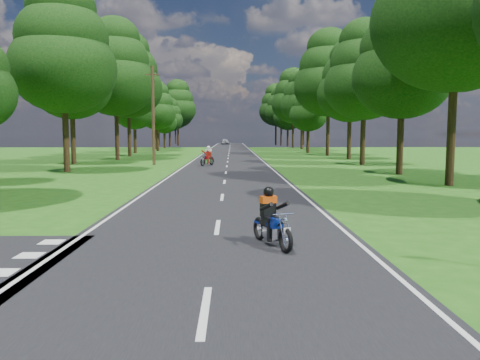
{
  "coord_description": "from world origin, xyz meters",
  "views": [
    {
      "loc": [
        0.39,
        -10.43,
        2.52
      ],
      "look_at": [
        0.64,
        4.0,
        1.1
      ],
      "focal_mm": 35.0,
      "sensor_mm": 36.0,
      "label": 1
    }
  ],
  "objects": [
    {
      "name": "telegraph_pole",
      "position": [
        -6.0,
        28.0,
        4.07
      ],
      "size": [
        1.2,
        0.26,
        8.0
      ],
      "color": "#382616",
      "rests_on": "ground"
    },
    {
      "name": "distant_car",
      "position": [
        -1.28,
        104.07,
        0.77
      ],
      "size": [
        2.21,
        4.57,
        1.51
      ],
      "primitive_type": "imported",
      "rotation": [
        0.0,
        0.0,
        0.1
      ],
      "color": "#B3B6BB",
      "rests_on": "main_road"
    },
    {
      "name": "main_road",
      "position": [
        0.0,
        50.0,
        0.01
      ],
      "size": [
        7.0,
        140.0,
        0.02
      ],
      "primitive_type": "cube",
      "color": "black",
      "rests_on": "ground"
    },
    {
      "name": "rider_far_red",
      "position": [
        -1.57,
        26.8,
        0.81
      ],
      "size": [
        1.35,
        1.98,
        1.58
      ],
      "primitive_type": null,
      "rotation": [
        0.0,
        0.0,
        -0.42
      ],
      "color": "maroon",
      "rests_on": "main_road"
    },
    {
      "name": "road_markings",
      "position": [
        -0.14,
        48.13,
        0.02
      ],
      "size": [
        7.4,
        140.0,
        0.01
      ],
      "color": "silver",
      "rests_on": "main_road"
    },
    {
      "name": "treeline",
      "position": [
        1.43,
        60.06,
        8.25
      ],
      "size": [
        40.0,
        115.35,
        14.78
      ],
      "color": "black",
      "rests_on": "ground"
    },
    {
      "name": "rider_near_blue",
      "position": [
        1.28,
        -0.16,
        0.68
      ],
      "size": [
        1.07,
        1.68,
        1.33
      ],
      "primitive_type": null,
      "rotation": [
        0.0,
        0.0,
        0.37
      ],
      "color": "navy",
      "rests_on": "main_road"
    },
    {
      "name": "ground",
      "position": [
        0.0,
        0.0,
        0.0
      ],
      "size": [
        160.0,
        160.0,
        0.0
      ],
      "primitive_type": "plane",
      "color": "#1F5112",
      "rests_on": "ground"
    }
  ]
}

